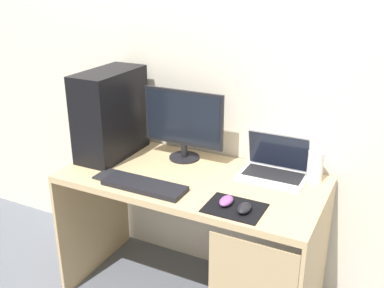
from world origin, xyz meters
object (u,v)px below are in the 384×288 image
keyboard (144,186)px  cell_phone (105,174)px  pc_tower (111,114)px  speaker (315,166)px  monitor (183,123)px  mouse_right (244,208)px  mouse_left (226,201)px  laptop (274,167)px

keyboard → cell_phone: 0.26m
pc_tower → speaker: bearing=8.6°
monitor → speaker: monitor is taller
monitor → keyboard: 0.44m
pc_tower → mouse_right: (0.90, -0.28, -0.22)m
keyboard → mouse_right: 0.52m
speaker → mouse_right: bearing=-114.2°
cell_phone → speaker: bearing=23.2°
monitor → mouse_right: (0.51, -0.40, -0.19)m
mouse_left → pc_tower: bearing=162.2°
pc_tower → laptop: bearing=8.6°
speaker → cell_phone: (-0.97, -0.42, -0.07)m
mouse_right → cell_phone: (-0.77, 0.03, -0.02)m
speaker → mouse_right: (-0.20, -0.45, -0.06)m
pc_tower → mouse_right: size_ratio=5.04×
laptop → mouse_right: bearing=-90.8°
keyboard → pc_tower: bearing=144.1°
pc_tower → mouse_right: bearing=-17.5°
monitor → mouse_left: 0.59m
pc_tower → mouse_left: (0.81, -0.26, -0.22)m
laptop → cell_phone: laptop is taller
pc_tower → laptop: size_ratio=1.44×
keyboard → mouse_right: bearing=-0.6°
pc_tower → keyboard: size_ratio=1.15×
pc_tower → monitor: size_ratio=1.04×
keyboard → monitor: bearing=88.9°
laptop → keyboard: 0.67m
pc_tower → monitor: (0.39, 0.12, -0.03)m
speaker → mouse_left: bearing=-124.9°
cell_phone → pc_tower: bearing=117.4°
cell_phone → laptop: bearing=26.6°
laptop → speaker: (0.20, 0.03, 0.03)m
mouse_left → speaker: bearing=55.1°
laptop → keyboard: laptop is taller
mouse_right → keyboard: bearing=179.4°
monitor → keyboard: (-0.01, -0.40, -0.20)m
monitor → mouse_right: bearing=-38.3°
cell_phone → monitor: bearing=54.6°
pc_tower → cell_phone: 0.37m
pc_tower → cell_phone: (0.13, -0.25, -0.24)m
pc_tower → cell_phone: size_ratio=3.72×
pc_tower → keyboard: (0.39, -0.28, -0.23)m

